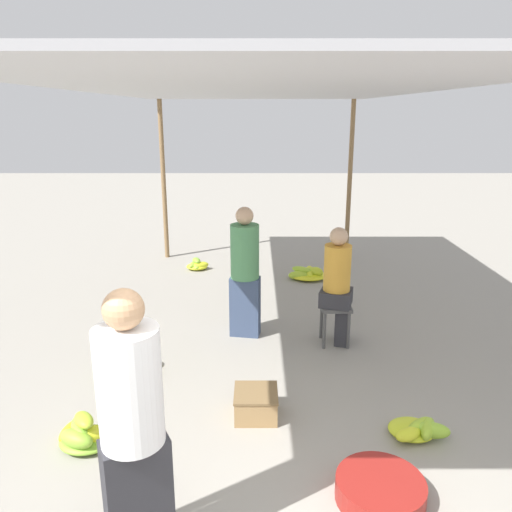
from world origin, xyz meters
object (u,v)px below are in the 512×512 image
(basin_black, at_px, (379,490))
(banana_pile_left_2, at_px, (196,265))
(banana_pile_left_0, at_px, (82,435))
(banana_pile_right_1, at_px, (306,274))
(banana_pile_right_0, at_px, (417,429))
(shopper_walking_mid, at_px, (244,271))
(vendor_foreground, at_px, (132,426))
(banana_pile_left_1, at_px, (130,367))
(stool, at_px, (334,313))
(vendor_seated, at_px, (337,284))
(crate_near, at_px, (255,404))

(basin_black, distance_m, banana_pile_left_2, 5.55)
(banana_pile_left_0, height_order, banana_pile_right_1, banana_pile_left_0)
(banana_pile_left_0, xyz_separation_m, banana_pile_right_0, (2.72, 0.10, -0.03))
(basin_black, xyz_separation_m, banana_pile_left_2, (-1.86, 5.23, -0.01))
(basin_black, height_order, shopper_walking_mid, shopper_walking_mid)
(vendor_foreground, bearing_deg, banana_pile_right_1, 73.66)
(banana_pile_left_0, relative_size, banana_pile_left_1, 0.78)
(vendor_foreground, distance_m, shopper_walking_mid, 3.14)
(stool, xyz_separation_m, vendor_seated, (0.02, 0.01, 0.35))
(stool, bearing_deg, banana_pile_left_0, -141.05)
(basin_black, height_order, banana_pile_left_1, banana_pile_left_1)
(banana_pile_left_1, relative_size, crate_near, 1.61)
(banana_pile_right_1, bearing_deg, banana_pile_left_2, 165.50)
(banana_pile_left_1, height_order, banana_pile_left_2, banana_pile_left_2)
(vendor_foreground, xyz_separation_m, banana_pile_right_1, (1.52, 5.18, -0.81))
(basin_black, distance_m, crate_near, 1.31)
(banana_pile_left_1, height_order, banana_pile_right_0, banana_pile_left_1)
(stool, height_order, banana_pile_right_1, stool)
(vendor_seated, bearing_deg, banana_pile_right_1, 92.51)
(vendor_seated, relative_size, banana_pile_left_1, 2.23)
(banana_pile_right_1, bearing_deg, banana_pile_left_0, -117.87)
(vendor_seated, xyz_separation_m, shopper_walking_mid, (-1.05, 0.22, 0.08))
(banana_pile_left_2, bearing_deg, banana_pile_right_1, -14.50)
(vendor_foreground, relative_size, banana_pile_right_0, 3.43)
(vendor_foreground, xyz_separation_m, banana_pile_left_2, (-0.31, 5.65, -0.81))
(banana_pile_left_1, distance_m, banana_pile_right_1, 3.69)
(banana_pile_left_2, xyz_separation_m, banana_pile_right_1, (1.83, -0.47, 0.00))
(banana_pile_left_2, bearing_deg, crate_near, -76.68)
(basin_black, bearing_deg, banana_pile_left_2, 109.59)
(vendor_seated, height_order, banana_pile_right_0, vendor_seated)
(basin_black, distance_m, banana_pile_right_1, 4.75)
(banana_pile_left_1, bearing_deg, banana_pile_right_0, -21.67)
(vendor_seated, relative_size, shopper_walking_mid, 0.88)
(stool, relative_size, banana_pile_right_0, 0.96)
(banana_pile_left_1, bearing_deg, crate_near, -29.63)
(banana_pile_right_0, bearing_deg, vendor_foreground, -151.36)
(basin_black, bearing_deg, banana_pile_right_1, 90.40)
(banana_pile_left_0, bearing_deg, vendor_seated, 38.80)
(banana_pile_right_1, bearing_deg, vendor_seated, -87.49)
(banana_pile_left_2, relative_size, shopper_walking_mid, 0.26)
(banana_pile_left_0, relative_size, crate_near, 1.25)
(banana_pile_left_2, relative_size, crate_near, 1.05)
(vendor_seated, height_order, banana_pile_left_1, vendor_seated)
(vendor_foreground, height_order, stool, vendor_foreground)
(banana_pile_left_0, distance_m, banana_pile_left_2, 4.66)
(banana_pile_left_2, bearing_deg, shopper_walking_mid, -71.18)
(vendor_seated, height_order, banana_pile_left_0, vendor_seated)
(crate_near, bearing_deg, banana_pile_right_1, 77.64)
(banana_pile_right_1, relative_size, crate_near, 1.64)
(banana_pile_left_1, distance_m, shopper_walking_mid, 1.66)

